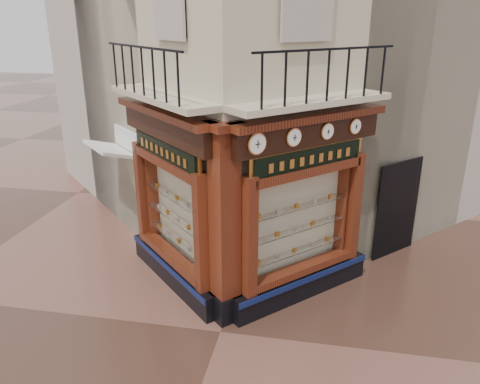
% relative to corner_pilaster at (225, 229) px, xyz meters
% --- Properties ---
extents(ground, '(80.00, 80.00, 0.00)m').
position_rel_corner_pilaster_xyz_m(ground, '(0.00, -0.50, -1.95)').
color(ground, '#43291F').
rests_on(ground, ground).
extents(main_building, '(11.31, 11.31, 12.00)m').
position_rel_corner_pilaster_xyz_m(main_building, '(0.00, 5.66, 4.05)').
color(main_building, '#BDB494').
rests_on(main_building, ground).
extents(neighbour_left, '(11.31, 11.31, 11.00)m').
position_rel_corner_pilaster_xyz_m(neighbour_left, '(-2.47, 8.13, 3.55)').
color(neighbour_left, '#B3A89C').
rests_on(neighbour_left, ground).
extents(neighbour_right, '(11.31, 11.31, 11.00)m').
position_rel_corner_pilaster_xyz_m(neighbour_right, '(2.47, 8.13, 3.55)').
color(neighbour_right, '#B3A89C').
rests_on(neighbour_right, ground).
extents(shopfront_left, '(2.86, 2.86, 3.98)m').
position_rel_corner_pilaster_xyz_m(shopfront_left, '(-1.41, 1.07, 0.03)').
color(shopfront_left, black).
rests_on(shopfront_left, ground).
extents(shopfront_right, '(2.86, 2.86, 3.98)m').
position_rel_corner_pilaster_xyz_m(shopfront_right, '(1.41, 1.07, 0.03)').
color(shopfront_right, black).
rests_on(shopfront_right, ground).
extents(corner_pilaster, '(0.85, 0.85, 3.98)m').
position_rel_corner_pilaster_xyz_m(corner_pilaster, '(0.00, 0.00, 0.00)').
color(corner_pilaster, black).
rests_on(corner_pilaster, ground).
extents(balcony, '(5.94, 2.97, 1.03)m').
position_rel_corner_pilaster_xyz_m(balcony, '(0.00, 0.99, 2.27)').
color(balcony, '#BDB494').
rests_on(balcony, ground).
extents(clock_a, '(0.31, 0.31, 0.40)m').
position_rel_corner_pilaster_xyz_m(clock_a, '(0.59, -0.02, 1.67)').
color(clock_a, '#BE7B3F').
rests_on(clock_a, ground).
extents(clock_b, '(0.28, 0.28, 0.35)m').
position_rel_corner_pilaster_xyz_m(clock_b, '(1.17, 0.57, 1.67)').
color(clock_b, '#BE7B3F').
rests_on(clock_b, ground).
extents(clock_c, '(0.27, 0.27, 0.33)m').
position_rel_corner_pilaster_xyz_m(clock_c, '(1.77, 1.16, 1.67)').
color(clock_c, '#BE7B3F').
rests_on(clock_c, ground).
extents(clock_d, '(0.26, 0.26, 0.32)m').
position_rel_corner_pilaster_xyz_m(clock_d, '(2.31, 1.71, 1.67)').
color(clock_d, '#BE7B3F').
rests_on(clock_d, ground).
extents(awning, '(1.76, 1.76, 0.34)m').
position_rel_corner_pilaster_xyz_m(awning, '(-3.58, 2.88, -1.95)').
color(awning, white).
rests_on(awning, ground).
extents(signboard_left, '(2.07, 2.07, 0.55)m').
position_rel_corner_pilaster_xyz_m(signboard_left, '(-1.46, 1.01, 1.15)').
color(signboard_left, '#C88A3B').
rests_on(signboard_left, ground).
extents(signboard_right, '(2.07, 2.07, 0.55)m').
position_rel_corner_pilaster_xyz_m(signboard_right, '(1.46, 1.01, 1.15)').
color(signboard_right, '#C88A3B').
rests_on(signboard_right, ground).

